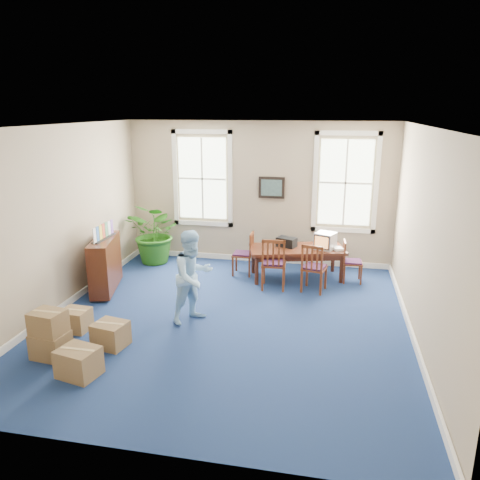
% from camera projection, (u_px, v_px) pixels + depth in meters
% --- Properties ---
extents(floor, '(6.50, 6.50, 0.00)m').
position_uv_depth(floor, '(227.00, 320.00, 7.92)').
color(floor, navy).
rests_on(floor, ground).
extents(ceiling, '(6.50, 6.50, 0.00)m').
position_uv_depth(ceiling, '(226.00, 126.00, 7.04)').
color(ceiling, white).
rests_on(ceiling, ground).
extents(wall_back, '(6.50, 0.00, 6.50)m').
position_uv_depth(wall_back, '(259.00, 193.00, 10.55)').
color(wall_back, tan).
rests_on(wall_back, ground).
extents(wall_front, '(6.50, 0.00, 6.50)m').
position_uv_depth(wall_front, '(150.00, 313.00, 4.41)').
color(wall_front, tan).
rests_on(wall_front, ground).
extents(wall_left, '(0.00, 6.50, 6.50)m').
position_uv_depth(wall_left, '(57.00, 220.00, 8.04)').
color(wall_left, tan).
rests_on(wall_left, ground).
extents(wall_right, '(0.00, 6.50, 6.50)m').
position_uv_depth(wall_right, '(424.00, 239.00, 6.92)').
color(wall_right, tan).
rests_on(wall_right, ground).
extents(baseboard_back, '(6.00, 0.04, 0.12)m').
position_uv_depth(baseboard_back, '(258.00, 259.00, 10.94)').
color(baseboard_back, white).
rests_on(baseboard_back, ground).
extents(baseboard_left, '(0.04, 6.50, 0.12)m').
position_uv_depth(baseboard_left, '(67.00, 303.00, 8.46)').
color(baseboard_left, white).
rests_on(baseboard_left, ground).
extents(baseboard_right, '(0.04, 6.50, 0.12)m').
position_uv_depth(baseboard_right, '(411.00, 333.00, 7.34)').
color(baseboard_right, white).
rests_on(baseboard_right, ground).
extents(window_left, '(1.40, 0.12, 2.20)m').
position_uv_depth(window_left, '(202.00, 179.00, 10.69)').
color(window_left, white).
rests_on(window_left, ground).
extents(window_right, '(1.40, 0.12, 2.20)m').
position_uv_depth(window_right, '(345.00, 183.00, 10.09)').
color(window_right, white).
rests_on(window_right, ground).
extents(wall_picture, '(0.58, 0.06, 0.48)m').
position_uv_depth(wall_picture, '(272.00, 188.00, 10.40)').
color(wall_picture, black).
rests_on(wall_picture, ground).
extents(conference_table, '(2.10, 1.35, 0.66)m').
position_uv_depth(conference_table, '(296.00, 263.00, 9.80)').
color(conference_table, '#481F11').
rests_on(conference_table, ground).
extents(crt_tv, '(0.50, 0.52, 0.34)m').
position_uv_depth(crt_tv, '(325.00, 241.00, 9.60)').
color(crt_tv, '#B7B7BC').
rests_on(crt_tv, conference_table).
extents(game_console, '(0.24, 0.26, 0.05)m').
position_uv_depth(game_console, '(338.00, 249.00, 9.55)').
color(game_console, white).
rests_on(game_console, conference_table).
extents(equipment_bag, '(0.46, 0.38, 0.19)m').
position_uv_depth(equipment_bag, '(287.00, 242.00, 9.77)').
color(equipment_bag, black).
rests_on(equipment_bag, conference_table).
extents(chair_near_left, '(0.50, 0.50, 1.05)m').
position_uv_depth(chair_near_left, '(274.00, 263.00, 9.20)').
color(chair_near_left, maroon).
rests_on(chair_near_left, ground).
extents(chair_near_right, '(0.52, 0.52, 0.98)m').
position_uv_depth(chair_near_right, '(314.00, 267.00, 9.06)').
color(chair_near_right, maroon).
rests_on(chair_near_right, ground).
extents(chair_end_left, '(0.42, 0.42, 0.92)m').
position_uv_depth(chair_end_left, '(243.00, 254.00, 9.98)').
color(chair_end_left, maroon).
rests_on(chair_end_left, ground).
extents(chair_end_right, '(0.41, 0.41, 0.86)m').
position_uv_depth(chair_end_right, '(353.00, 262.00, 9.56)').
color(chair_end_right, maroon).
rests_on(chair_end_right, ground).
extents(man, '(0.93, 0.97, 1.57)m').
position_uv_depth(man, '(193.00, 276.00, 7.71)').
color(man, '#A1D6FF').
rests_on(man, ground).
extents(credenza, '(0.68, 1.34, 1.02)m').
position_uv_depth(credenza, '(105.00, 266.00, 9.07)').
color(credenza, '#481F11').
rests_on(credenza, ground).
extents(brochure_rack, '(0.17, 0.72, 0.31)m').
position_uv_depth(brochure_rack, '(104.00, 233.00, 8.88)').
color(brochure_rack, '#99999E').
rests_on(brochure_rack, credenza).
extents(potted_plant, '(1.59, 1.50, 1.42)m').
position_uv_depth(potted_plant, '(156.00, 233.00, 10.66)').
color(potted_plant, '#205B13').
rests_on(potted_plant, ground).
extents(cardboard_boxes, '(1.47, 1.47, 0.74)m').
position_uv_depth(cardboard_boxes, '(65.00, 331.00, 6.71)').
color(cardboard_boxes, olive).
rests_on(cardboard_boxes, ground).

